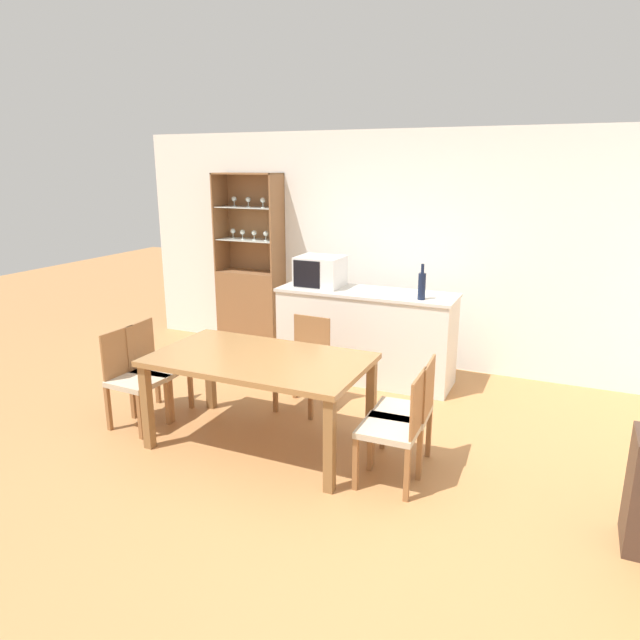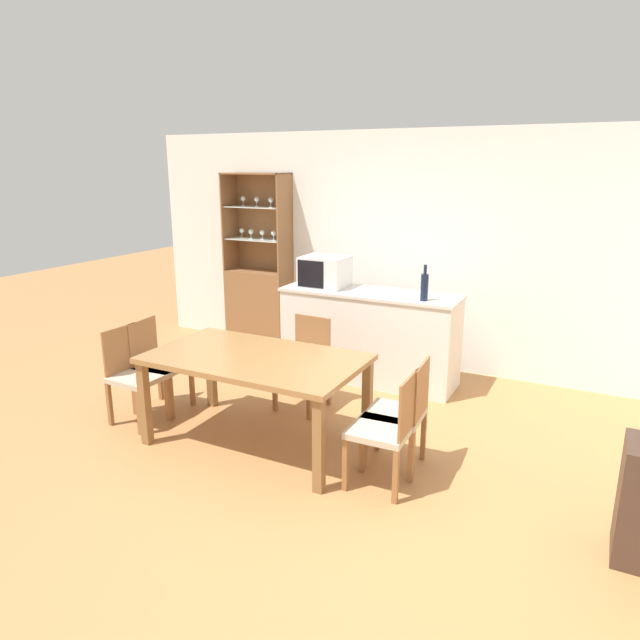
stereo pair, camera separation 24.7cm
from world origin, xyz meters
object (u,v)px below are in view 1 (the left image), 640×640
(dining_chair_head_far, at_px, (304,363))
(dining_chair_side_right_far, at_px, (407,412))
(wine_bottle, at_px, (422,285))
(dining_chair_side_right_near, at_px, (395,428))
(display_cabinet, at_px, (251,297))
(dining_table, at_px, (260,367))
(microwave, at_px, (320,272))
(dining_chair_side_left_near, at_px, (134,379))
(dining_chair_side_left_far, at_px, (156,368))

(dining_chair_head_far, bearing_deg, dining_chair_side_right_far, 153.16)
(dining_chair_side_right_far, distance_m, wine_bottle, 1.59)
(dining_chair_head_far, height_order, dining_chair_side_right_near, same)
(display_cabinet, bearing_deg, dining_chair_side_right_far, -39.10)
(wine_bottle, bearing_deg, display_cabinet, 164.01)
(dining_table, distance_m, dining_chair_side_right_far, 1.19)
(dining_chair_head_far, xyz_separation_m, microwave, (-0.26, 0.93, 0.68))
(dining_chair_side_left_near, relative_size, wine_bottle, 2.44)
(dining_chair_side_left_far, distance_m, wine_bottle, 2.56)
(dining_chair_side_left_far, xyz_separation_m, dining_chair_side_right_near, (2.31, -0.29, 0.00))
(dining_chair_side_left_far, bearing_deg, dining_chair_side_right_far, 85.94)
(display_cabinet, xyz_separation_m, dining_chair_side_left_near, (0.25, -2.37, -0.20))
(dining_chair_side_right_far, height_order, microwave, microwave)
(dining_chair_side_right_far, xyz_separation_m, wine_bottle, (-0.28, 1.43, 0.66))
(dining_chair_side_right_near, height_order, wine_bottle, wine_bottle)
(display_cabinet, xyz_separation_m, dining_table, (1.40, -2.22, 0.03))
(dining_chair_head_far, relative_size, wine_bottle, 2.44)
(dining_chair_side_left_near, height_order, dining_chair_head_far, same)
(dining_chair_side_left_far, xyz_separation_m, wine_bottle, (2.02, 1.43, 0.66))
(dining_chair_side_left_near, xyz_separation_m, dining_chair_side_left_far, (0.00, 0.29, 0.00))
(dining_table, distance_m, dining_chair_side_left_far, 1.18)
(dining_chair_side_right_far, distance_m, dining_chair_side_left_far, 2.31)
(display_cabinet, xyz_separation_m, dining_chair_side_right_far, (2.55, -2.08, -0.20))
(display_cabinet, xyz_separation_m, dining_chair_side_left_far, (0.25, -2.08, -0.20))
(dining_chair_head_far, height_order, wine_bottle, wine_bottle)
(dining_chair_side_left_far, xyz_separation_m, microwave, (0.90, 1.59, 0.68))
(microwave, relative_size, wine_bottle, 1.36)
(dining_chair_side_right_far, xyz_separation_m, dining_chair_side_left_far, (-2.31, -0.01, 0.00))
(microwave, bearing_deg, dining_chair_side_left_near, -115.50)
(display_cabinet, distance_m, dining_chair_head_far, 2.01)
(display_cabinet, xyz_separation_m, wine_bottle, (2.27, -0.65, 0.46))
(dining_chair_side_left_far, relative_size, wine_bottle, 2.44)
(dining_chair_head_far, bearing_deg, microwave, -71.74)
(dining_chair_side_right_far, height_order, dining_chair_head_far, same)
(wine_bottle, bearing_deg, dining_chair_side_right_far, -78.71)
(display_cabinet, bearing_deg, dining_chair_side_left_far, -83.20)
(dining_chair_side_left_near, bearing_deg, dining_chair_head_far, 132.37)
(dining_table, bearing_deg, microwave, 98.45)
(dining_table, height_order, microwave, microwave)
(dining_table, xyz_separation_m, dining_chair_side_left_far, (-1.15, 0.14, -0.23))
(dining_chair_side_left_near, xyz_separation_m, dining_chair_side_right_near, (2.31, -0.00, 0.00))
(dining_chair_head_far, relative_size, microwave, 1.80)
(dining_chair_side_left_far, height_order, dining_chair_head_far, same)
(dining_chair_side_right_near, bearing_deg, dining_chair_side_left_far, 81.88)
(dining_chair_side_left_far, distance_m, dining_chair_side_right_near, 2.32)
(dining_chair_side_right_far, bearing_deg, dining_chair_side_right_near, 176.84)
(dining_table, height_order, dining_chair_side_right_near, dining_chair_side_right_near)
(dining_chair_side_left_far, distance_m, microwave, 1.95)
(dining_chair_side_right_near, relative_size, wine_bottle, 2.44)
(dining_chair_side_right_near, bearing_deg, display_cabinet, 46.15)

